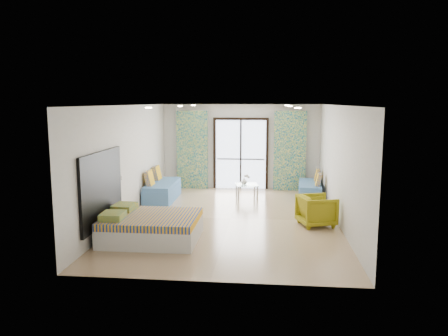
# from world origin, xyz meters

# --- Properties ---
(floor) EXTENTS (5.00, 7.50, 0.01)m
(floor) POSITION_xyz_m (0.00, 0.00, 0.00)
(floor) COLOR tan
(floor) RESTS_ON ground
(ceiling) EXTENTS (5.00, 7.50, 0.01)m
(ceiling) POSITION_xyz_m (0.00, 0.00, 2.70)
(ceiling) COLOR silver
(ceiling) RESTS_ON ground
(wall_back) EXTENTS (5.00, 0.01, 2.70)m
(wall_back) POSITION_xyz_m (0.00, 3.75, 1.35)
(wall_back) COLOR silver
(wall_back) RESTS_ON ground
(wall_front) EXTENTS (5.00, 0.01, 2.70)m
(wall_front) POSITION_xyz_m (0.00, -3.75, 1.35)
(wall_front) COLOR silver
(wall_front) RESTS_ON ground
(wall_left) EXTENTS (0.01, 7.50, 2.70)m
(wall_left) POSITION_xyz_m (-2.50, 0.00, 1.35)
(wall_left) COLOR silver
(wall_left) RESTS_ON ground
(wall_right) EXTENTS (0.01, 7.50, 2.70)m
(wall_right) POSITION_xyz_m (2.50, 0.00, 1.35)
(wall_right) COLOR silver
(wall_right) RESTS_ON ground
(balcony_door) EXTENTS (1.76, 0.08, 2.28)m
(balcony_door) POSITION_xyz_m (0.00, 3.72, 1.26)
(balcony_door) COLOR black
(balcony_door) RESTS_ON floor
(balcony_rail) EXTENTS (1.52, 0.03, 0.04)m
(balcony_rail) POSITION_xyz_m (0.00, 3.73, 0.95)
(balcony_rail) COLOR #595451
(balcony_rail) RESTS_ON balcony_door
(curtain_left) EXTENTS (1.00, 0.10, 2.50)m
(curtain_left) POSITION_xyz_m (-1.55, 3.57, 1.25)
(curtain_left) COLOR silver
(curtain_left) RESTS_ON floor
(curtain_right) EXTENTS (1.00, 0.10, 2.50)m
(curtain_right) POSITION_xyz_m (1.55, 3.57, 1.25)
(curtain_right) COLOR silver
(curtain_right) RESTS_ON floor
(downlight_a) EXTENTS (0.12, 0.12, 0.02)m
(downlight_a) POSITION_xyz_m (-1.40, -2.00, 2.67)
(downlight_a) COLOR #FFE0B2
(downlight_a) RESTS_ON ceiling
(downlight_b) EXTENTS (0.12, 0.12, 0.02)m
(downlight_b) POSITION_xyz_m (1.40, -2.00, 2.67)
(downlight_b) COLOR #FFE0B2
(downlight_b) RESTS_ON ceiling
(downlight_c) EXTENTS (0.12, 0.12, 0.02)m
(downlight_c) POSITION_xyz_m (-1.40, 1.00, 2.67)
(downlight_c) COLOR #FFE0B2
(downlight_c) RESTS_ON ceiling
(downlight_d) EXTENTS (0.12, 0.12, 0.02)m
(downlight_d) POSITION_xyz_m (1.40, 1.00, 2.67)
(downlight_d) COLOR #FFE0B2
(downlight_d) RESTS_ON ceiling
(downlight_e) EXTENTS (0.12, 0.12, 0.02)m
(downlight_e) POSITION_xyz_m (-1.40, 3.00, 2.67)
(downlight_e) COLOR #FFE0B2
(downlight_e) RESTS_ON ceiling
(downlight_f) EXTENTS (0.12, 0.12, 0.02)m
(downlight_f) POSITION_xyz_m (1.40, 3.00, 2.67)
(downlight_f) COLOR #FFE0B2
(downlight_f) RESTS_ON ceiling
(headboard) EXTENTS (0.06, 2.10, 1.50)m
(headboard) POSITION_xyz_m (-2.46, -1.81, 1.05)
(headboard) COLOR black
(headboard) RESTS_ON floor
(switch_plate) EXTENTS (0.02, 0.10, 0.10)m
(switch_plate) POSITION_xyz_m (-2.47, -0.56, 1.05)
(switch_plate) COLOR silver
(switch_plate) RESTS_ON wall_left
(bed) EXTENTS (1.88, 1.53, 0.65)m
(bed) POSITION_xyz_m (-1.48, -1.81, 0.27)
(bed) COLOR silver
(bed) RESTS_ON floor
(daybed_left) EXTENTS (0.76, 1.88, 0.92)m
(daybed_left) POSITION_xyz_m (-2.12, 1.77, 0.29)
(daybed_left) COLOR #4773A9
(daybed_left) RESTS_ON floor
(daybed_right) EXTENTS (0.73, 1.64, 0.79)m
(daybed_right) POSITION_xyz_m (2.11, 2.50, 0.25)
(daybed_right) COLOR #4773A9
(daybed_right) RESTS_ON floor
(coffee_table) EXTENTS (0.72, 0.72, 0.71)m
(coffee_table) POSITION_xyz_m (0.27, 2.27, 0.36)
(coffee_table) COLOR silver
(coffee_table) RESTS_ON floor
(vase) EXTENTS (0.21, 0.21, 0.18)m
(vase) POSITION_xyz_m (0.19, 2.28, 0.50)
(vase) COLOR white
(vase) RESTS_ON coffee_table
(armchair) EXTENTS (0.89, 0.92, 0.77)m
(armchair) POSITION_xyz_m (1.98, -0.41, 0.38)
(armchair) COLOR #998F13
(armchair) RESTS_ON floor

